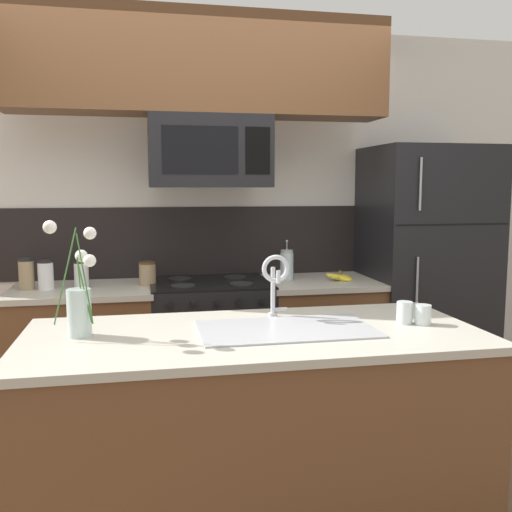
% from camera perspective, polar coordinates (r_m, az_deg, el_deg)
% --- Properties ---
extents(ground_plane, '(10.00, 10.00, 0.00)m').
position_cam_1_polar(ground_plane, '(3.13, -2.35, -22.28)').
color(ground_plane, brown).
extents(rear_partition, '(5.20, 0.10, 2.60)m').
position_cam_1_polar(rear_partition, '(4.05, -1.09, 3.72)').
color(rear_partition, silver).
rests_on(rear_partition, ground).
extents(splash_band, '(3.14, 0.01, 0.48)m').
position_cam_1_polar(splash_band, '(3.97, -5.21, 1.45)').
color(splash_band, black).
rests_on(splash_band, rear_partition).
extents(back_counter_left, '(0.86, 0.65, 0.91)m').
position_cam_1_polar(back_counter_left, '(3.78, -16.82, -9.85)').
color(back_counter_left, brown).
rests_on(back_counter_left, ground).
extents(back_counter_right, '(0.75, 0.65, 0.91)m').
position_cam_1_polar(back_counter_right, '(3.93, 6.34, -8.91)').
color(back_counter_right, brown).
rests_on(back_counter_right, ground).
extents(stove_range, '(0.76, 0.64, 0.93)m').
position_cam_1_polar(stove_range, '(3.78, -4.55, -9.47)').
color(stove_range, black).
rests_on(stove_range, ground).
extents(microwave, '(0.74, 0.40, 0.44)m').
position_cam_1_polar(microwave, '(3.61, -4.71, 10.32)').
color(microwave, black).
extents(upper_cabinet_band, '(2.31, 0.34, 0.60)m').
position_cam_1_polar(upper_cabinet_band, '(3.64, -5.68, 18.50)').
color(upper_cabinet_band, brown).
extents(refrigerator, '(0.80, 0.74, 1.80)m').
position_cam_1_polar(refrigerator, '(4.15, 16.38, -2.08)').
color(refrigerator, black).
rests_on(refrigerator, ground).
extents(storage_jar_tall, '(0.09, 0.09, 0.19)m').
position_cam_1_polar(storage_jar_tall, '(3.71, -21.98, -1.65)').
color(storage_jar_tall, '#997F5B').
rests_on(storage_jar_tall, back_counter_left).
extents(storage_jar_medium, '(0.09, 0.09, 0.18)m').
position_cam_1_polar(storage_jar_medium, '(3.68, -20.29, -1.75)').
color(storage_jar_medium, silver).
rests_on(storage_jar_medium, back_counter_left).
extents(storage_jar_short, '(0.09, 0.09, 0.17)m').
position_cam_1_polar(storage_jar_short, '(3.67, -17.06, -1.74)').
color(storage_jar_short, silver).
rests_on(storage_jar_short, back_counter_left).
extents(storage_jar_squat, '(0.11, 0.11, 0.15)m').
position_cam_1_polar(storage_jar_squat, '(3.67, -10.79, -1.71)').
color(storage_jar_squat, '#997F5B').
rests_on(storage_jar_squat, back_counter_left).
extents(banana_bunch, '(0.19, 0.15, 0.08)m').
position_cam_1_polar(banana_bunch, '(3.81, 8.40, -2.12)').
color(banana_bunch, yellow).
rests_on(banana_bunch, back_counter_right).
extents(french_press, '(0.09, 0.09, 0.27)m').
position_cam_1_polar(french_press, '(3.82, 3.09, -0.88)').
color(french_press, silver).
rests_on(french_press, back_counter_right).
extents(island_counter, '(1.96, 0.88, 0.91)m').
position_cam_1_polar(island_counter, '(2.63, -0.14, -17.19)').
color(island_counter, brown).
rests_on(island_counter, ground).
extents(kitchen_sink, '(0.76, 0.44, 0.16)m').
position_cam_1_polar(kitchen_sink, '(2.52, 3.03, -8.89)').
color(kitchen_sink, '#ADAFB5').
rests_on(kitchen_sink, island_counter).
extents(sink_faucet, '(0.14, 0.14, 0.31)m').
position_cam_1_polar(sink_faucet, '(2.67, 1.93, -2.14)').
color(sink_faucet, '#B7BABF').
rests_on(sink_faucet, island_counter).
extents(drinking_glass, '(0.07, 0.07, 0.10)m').
position_cam_1_polar(drinking_glass, '(2.69, 14.63, -5.50)').
color(drinking_glass, silver).
rests_on(drinking_glass, island_counter).
extents(spare_glass, '(0.07, 0.07, 0.09)m').
position_cam_1_polar(spare_glass, '(2.69, 16.34, -5.65)').
color(spare_glass, silver).
rests_on(spare_glass, island_counter).
extents(flower_vase, '(0.20, 0.14, 0.49)m').
position_cam_1_polar(flower_vase, '(2.47, -17.29, -4.51)').
color(flower_vase, silver).
rests_on(flower_vase, island_counter).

